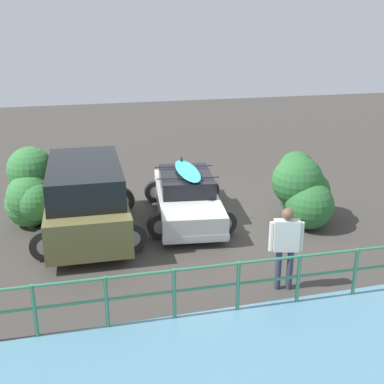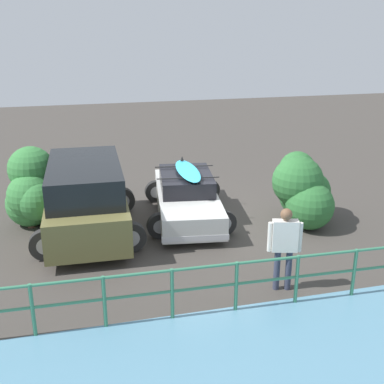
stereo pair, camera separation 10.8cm
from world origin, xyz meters
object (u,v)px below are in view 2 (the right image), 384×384
at_px(suv_car, 86,198).
at_px(person_bystander, 285,242).
at_px(bush_near_right, 32,192).
at_px(sedan_car, 187,196).
at_px(bush_near_left, 304,191).

distance_m(suv_car, person_bystander, 5.38).
height_order(person_bystander, bush_near_right, bush_near_right).
distance_m(sedan_car, bush_near_right, 4.20).
bearing_deg(person_bystander, bush_near_left, -122.74).
bearing_deg(suv_car, sedan_car, -169.88).
bearing_deg(bush_near_right, suv_car, 147.05).
bearing_deg(suv_car, bush_near_left, 173.01).
height_order(suv_car, bush_near_left, suv_car).
xyz_separation_m(sedan_car, bush_near_left, (-3.00, 1.20, 0.30)).
xyz_separation_m(person_bystander, bush_near_right, (5.12, -4.78, -0.11)).
bearing_deg(bush_near_left, person_bystander, 57.26).
bearing_deg(sedan_car, bush_near_right, -5.63).
bearing_deg(sedan_car, person_bystander, 102.41).
xyz_separation_m(suv_car, bush_near_left, (-5.77, 0.71, -0.07)).
height_order(suv_car, person_bystander, suv_car).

